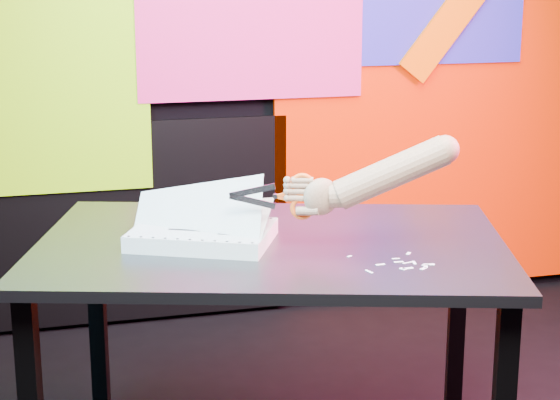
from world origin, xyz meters
name	(u,v)px	position (x,y,z in m)	size (l,w,h in m)	color
room	(468,18)	(0.00, 0.00, 1.35)	(3.01, 3.01, 2.71)	black
backdrop	(322,95)	(0.06, 1.46, 0.96)	(2.88, 0.05, 2.08)	red
work_table	(271,270)	(-0.53, 0.07, 0.67)	(1.47, 1.19, 0.75)	black
printout_stack	(202,234)	(-0.71, 0.10, 0.77)	(0.45, 0.40, 0.19)	silver
scissors	(296,196)	(-0.48, -0.01, 0.89)	(0.22, 0.08, 0.13)	silver
hand_forearm	(380,176)	(-0.27, -0.08, 0.95)	(0.43, 0.18, 0.22)	#AF7C58
paper_clippings	(405,264)	(-0.25, -0.22, 0.75)	(0.19, 0.16, 0.00)	white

